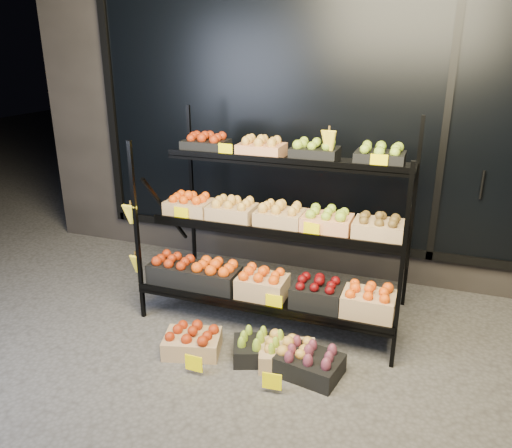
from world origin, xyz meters
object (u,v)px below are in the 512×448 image
at_px(display_rack, 274,228).
at_px(floor_crate_left, 192,341).
at_px(floor_crate_midleft, 260,347).
at_px(floor_crate_midright, 287,353).

xyz_separation_m(display_rack, floor_crate_left, (-0.39, -0.75, -0.69)).
distance_m(floor_crate_midleft, floor_crate_midright, 0.21).
xyz_separation_m(floor_crate_midleft, floor_crate_midright, (0.21, 0.00, 0.00)).
xyz_separation_m(display_rack, floor_crate_midleft, (0.12, -0.65, -0.69)).
bearing_deg(floor_crate_midleft, floor_crate_left, 169.84).
height_order(display_rack, floor_crate_left, display_rack).
relative_size(display_rack, floor_crate_midleft, 4.73).
distance_m(display_rack, floor_crate_midright, 1.00).
bearing_deg(floor_crate_midleft, floor_crate_midright, -20.91).
distance_m(floor_crate_left, floor_crate_midleft, 0.51).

